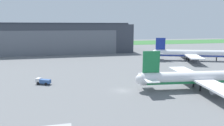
% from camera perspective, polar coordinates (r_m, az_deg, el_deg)
% --- Properties ---
extents(ground_plane, '(440.00, 440.00, 0.00)m').
position_cam_1_polar(ground_plane, '(61.15, 2.98, -7.95)').
color(ground_plane, slate).
extents(grass_field_strip, '(440.00, 56.00, 0.08)m').
position_cam_1_polar(grass_field_strip, '(226.41, -8.52, 5.57)').
color(grass_field_strip, '#356D36').
rests_on(grass_field_strip, ground_plane).
extents(maintenance_hangar, '(108.62, 35.14, 21.84)m').
position_cam_1_polar(maintenance_hangar, '(154.94, -15.50, 6.90)').
color(maintenance_hangar, '#383D47').
rests_on(maintenance_hangar, ground_plane).
extents(airliner_near_right, '(42.48, 34.88, 12.19)m').
position_cam_1_polar(airliner_near_right, '(67.78, 24.54, -3.88)').
color(airliner_near_right, white).
rests_on(airliner_near_right, ground_plane).
extents(airliner_far_left, '(41.97, 34.36, 12.81)m').
position_cam_1_polar(airliner_far_left, '(121.16, 21.79, 2.50)').
color(airliner_far_left, white).
rests_on(airliner_far_left, ground_plane).
extents(baggage_tug, '(5.26, 3.77, 2.05)m').
position_cam_1_polar(baggage_tug, '(71.08, -19.26, -4.96)').
color(baggage_tug, silver).
rests_on(baggage_tug, ground_plane).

